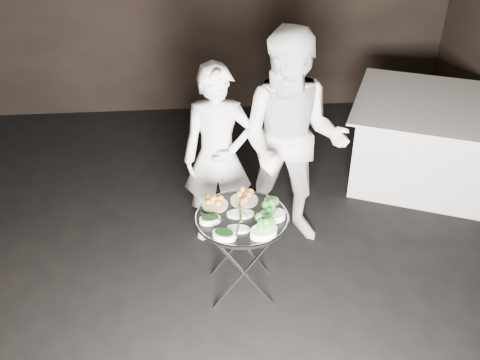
{
  "coord_description": "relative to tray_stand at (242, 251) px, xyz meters",
  "views": [
    {
      "loc": [
        -0.19,
        -3.09,
        3.05
      ],
      "look_at": [
        0.09,
        0.18,
        0.95
      ],
      "focal_mm": 40.0,
      "sensor_mm": 36.0,
      "label": 1
    }
  ],
  "objects": [
    {
      "name": "tray_stand",
      "position": [
        0.0,
        0.0,
        0.0
      ],
      "size": [
        0.48,
        0.41,
        0.71
      ],
      "rotation": [
        0.0,
        0.0,
        -0.11
      ],
      "color": "silver",
      "rests_on": "floor"
    },
    {
      "name": "dining_table",
      "position": [
        2.05,
        1.56,
        0.03
      ],
      "size": [
        1.49,
        1.49,
        0.85
      ],
      "rotation": [
        0.0,
        0.0,
        -0.41
      ],
      "color": "white",
      "rests_on": "floor"
    },
    {
      "name": "potato_plate_a",
      "position": [
        -0.19,
        0.16,
        0.36
      ],
      "size": [
        0.2,
        0.2,
        0.07
      ],
      "rotation": [
        0.0,
        0.0,
        -0.39
      ],
      "color": "beige",
      "rests_on": "serving_tray"
    },
    {
      "name": "waiter_right",
      "position": [
        0.48,
        0.69,
        0.55
      ],
      "size": [
        1.1,
        0.96,
        1.9
      ],
      "primitive_type": "imported",
      "rotation": [
        0.0,
        0.0,
        -0.3
      ],
      "color": "white",
      "rests_on": "floor"
    },
    {
      "name": "greens_bowl",
      "position": [
        0.24,
        0.14,
        0.36
      ],
      "size": [
        0.11,
        0.11,
        0.06
      ],
      "rotation": [
        0.0,
        0.0,
        0.38
      ],
      "color": "white",
      "rests_on": "serving_tray"
    },
    {
      "name": "spinach_bowl_a",
      "position": [
        -0.23,
        -0.05,
        0.36
      ],
      "size": [
        0.16,
        0.11,
        0.06
      ],
      "rotation": [
        0.0,
        0.0,
        0.08
      ],
      "color": "white",
      "rests_on": "serving_tray"
    },
    {
      "name": "spinach_bowl_b",
      "position": [
        -0.14,
        -0.23,
        0.36
      ],
      "size": [
        0.19,
        0.17,
        0.07
      ],
      "rotation": [
        0.0,
        0.0,
        -0.42
      ],
      "color": "white",
      "rests_on": "serving_tray"
    },
    {
      "name": "broccoli_bowl_a",
      "position": [
        0.22,
        -0.04,
        0.36
      ],
      "size": [
        0.2,
        0.16,
        0.08
      ],
      "rotation": [
        0.0,
        0.0,
        0.1
      ],
      "color": "white",
      "rests_on": "serving_tray"
    },
    {
      "name": "broccoli_bowl_b",
      "position": [
        0.13,
        -0.22,
        0.37
      ],
      "size": [
        0.24,
        0.21,
        0.08
      ],
      "rotation": [
        0.0,
        0.0,
        0.36
      ],
      "color": "white",
      "rests_on": "serving_tray"
    },
    {
      "name": "asparagus_plate_b",
      "position": [
        -0.04,
        -0.15,
        0.34
      ],
      "size": [
        0.18,
        0.12,
        0.03
      ],
      "rotation": [
        0.0,
        0.0,
        -0.2
      ],
      "color": "white",
      "rests_on": "serving_tray"
    },
    {
      "name": "potato_plate_b",
      "position": [
        0.04,
        0.2,
        0.36
      ],
      "size": [
        0.21,
        0.21,
        0.08
      ],
      "rotation": [
        0.0,
        0.0,
        0.08
      ],
      "color": "beige",
      "rests_on": "serving_tray"
    },
    {
      "name": "waiter_left",
      "position": [
        -0.13,
        0.74,
        0.41
      ],
      "size": [
        0.6,
        0.4,
        1.62
      ],
      "primitive_type": "imported",
      "rotation": [
        0.0,
        0.0,
        -0.03
      ],
      "color": "white",
      "rests_on": "floor"
    },
    {
      "name": "asparagus_plate_a",
      "position": [
        -0.01,
        0.02,
        0.35
      ],
      "size": [
        0.2,
        0.12,
        0.04
      ],
      "rotation": [
        0.0,
        0.0,
        -0.02
      ],
      "color": "white",
      "rests_on": "serving_tray"
    },
    {
      "name": "serving_tray",
      "position": [
        -0.0,
        -0.0,
        0.32
      ],
      "size": [
        0.69,
        0.69,
        0.04
      ],
      "color": "black",
      "rests_on": "tray_stand"
    },
    {
      "name": "floor",
      "position": [
        -0.09,
        -0.03,
        -0.42
      ],
      "size": [
        6.0,
        7.0,
        0.05
      ],
      "primitive_type": "cube",
      "color": "black",
      "rests_on": "ground"
    },
    {
      "name": "serving_utensils",
      "position": [
        0.02,
        0.07,
        0.38
      ],
      "size": [
        0.57,
        0.43,
        0.01
      ],
      "color": "silver",
      "rests_on": "serving_tray"
    }
  ]
}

